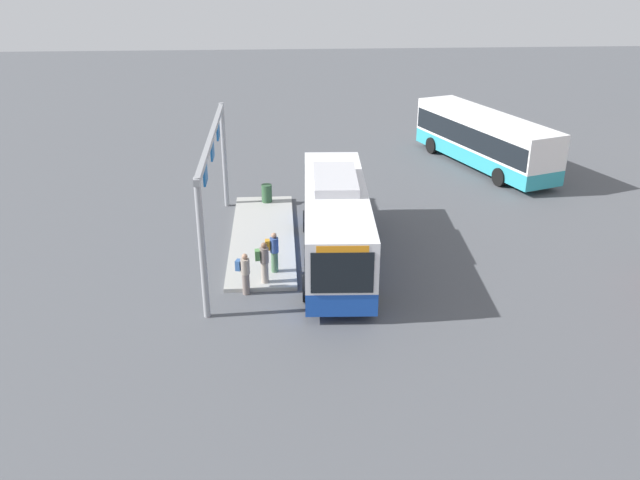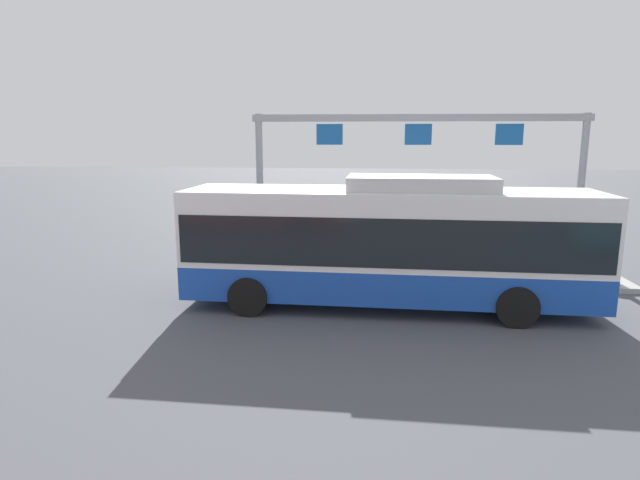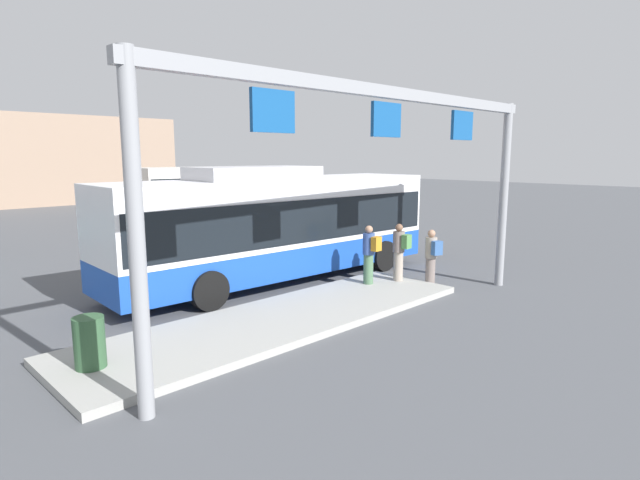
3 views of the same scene
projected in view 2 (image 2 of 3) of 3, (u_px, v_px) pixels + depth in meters
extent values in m
plane|color=#4C4F54|center=(386.00, 306.00, 14.18)|extent=(120.00, 120.00, 0.00)
cube|color=#9E9E99|center=(458.00, 275.00, 16.96)|extent=(10.00, 2.80, 0.16)
cube|color=#1947AD|center=(387.00, 278.00, 14.03)|extent=(10.60, 2.93, 0.85)
cube|color=silver|center=(388.00, 227.00, 13.76)|extent=(10.60, 2.93, 1.90)
cube|color=black|center=(388.00, 234.00, 13.80)|extent=(10.39, 2.96, 1.20)
cube|color=black|center=(193.00, 226.00, 14.43)|extent=(0.13, 2.12, 1.50)
cube|color=#B7B7BC|center=(421.00, 183.00, 13.45)|extent=(3.75, 1.90, 0.36)
cube|color=orange|center=(194.00, 195.00, 14.26)|extent=(0.19, 1.75, 0.28)
cylinder|color=black|center=(248.00, 296.00, 13.34)|extent=(1.01, 0.34, 1.00)
cylinder|color=black|center=(269.00, 272.00, 15.67)|extent=(1.01, 0.34, 1.00)
cylinder|color=black|center=(517.00, 307.00, 12.54)|extent=(1.01, 0.34, 1.00)
cylinder|color=black|center=(497.00, 280.00, 14.87)|extent=(1.01, 0.34, 1.00)
cylinder|color=gray|center=(317.00, 258.00, 17.07)|extent=(0.30, 0.30, 0.85)
cylinder|color=slate|center=(317.00, 236.00, 16.93)|extent=(0.37, 0.37, 0.60)
sphere|color=brown|center=(317.00, 224.00, 16.85)|extent=(0.22, 0.22, 0.22)
cube|color=#4C8447|center=(317.00, 234.00, 17.18)|extent=(0.29, 0.20, 0.40)
cylinder|color=slate|center=(301.00, 258.00, 17.84)|extent=(0.35, 0.35, 0.85)
cylinder|color=gray|center=(301.00, 237.00, 17.70)|extent=(0.43, 0.43, 0.60)
sphere|color=#9E755B|center=(301.00, 225.00, 17.62)|extent=(0.22, 0.22, 0.22)
cube|color=#335993|center=(304.00, 235.00, 17.93)|extent=(0.32, 0.26, 0.40)
cylinder|color=#476B4C|center=(344.00, 262.00, 16.63)|extent=(0.30, 0.30, 0.85)
cylinder|color=#334C8C|center=(344.00, 239.00, 16.49)|extent=(0.36, 0.36, 0.60)
sphere|color=#9E755B|center=(345.00, 226.00, 16.41)|extent=(0.22, 0.22, 0.22)
cube|color=#BF7F1E|center=(344.00, 237.00, 16.74)|extent=(0.29, 0.20, 0.40)
cylinder|color=gray|center=(580.00, 192.00, 17.94)|extent=(0.24, 0.24, 5.20)
cylinder|color=gray|center=(260.00, 189.00, 18.84)|extent=(0.24, 0.24, 5.20)
cube|color=gray|center=(419.00, 118.00, 17.91)|extent=(11.36, 0.20, 0.24)
cube|color=#144C8C|center=(509.00, 134.00, 17.77)|extent=(0.90, 0.08, 0.70)
cube|color=#144C8C|center=(418.00, 134.00, 18.02)|extent=(0.90, 0.08, 0.70)
cube|color=#144C8C|center=(330.00, 134.00, 18.27)|extent=(0.90, 0.08, 0.70)
cylinder|color=#2D5133|center=(601.00, 263.00, 16.36)|extent=(0.52, 0.52, 0.90)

